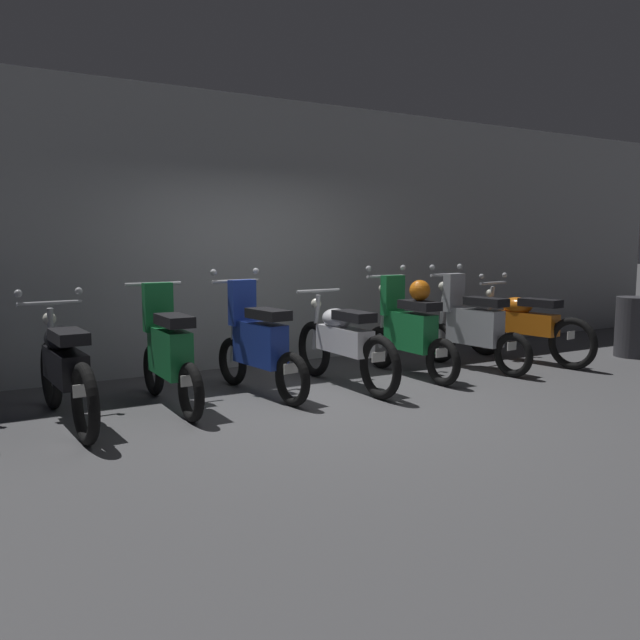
{
  "coord_description": "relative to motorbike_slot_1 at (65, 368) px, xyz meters",
  "views": [
    {
      "loc": [
        -3.2,
        -5.25,
        1.57
      ],
      "look_at": [
        0.18,
        0.58,
        0.75
      ],
      "focal_mm": 36.0,
      "sensor_mm": 36.0,
      "label": 1
    }
  ],
  "objects": [
    {
      "name": "motorbike_slot_3",
      "position": [
        1.9,
        0.17,
        0.04
      ],
      "size": [
        0.59,
        1.68,
        1.29
      ],
      "color": "black",
      "rests_on": "ground"
    },
    {
      "name": "back_wall",
      "position": [
        2.38,
        1.8,
        1.19
      ],
      "size": [
        16.0,
        0.3,
        3.36
      ],
      "primitive_type": "cube",
      "color": "#9EA0A3",
      "rests_on": "ground"
    },
    {
      "name": "motorbike_slot_5",
      "position": [
        3.81,
        0.11,
        0.08
      ],
      "size": [
        0.59,
        1.68,
        1.29
      ],
      "color": "black",
      "rests_on": "ground"
    },
    {
      "name": "motorbike_slot_2",
      "position": [
        0.95,
        0.14,
        0.03
      ],
      "size": [
        0.56,
        1.68,
        1.18
      ],
      "color": "black",
      "rests_on": "ground"
    },
    {
      "name": "motorbike_slot_1",
      "position": [
        0.0,
        0.0,
        0.0
      ],
      "size": [
        0.59,
        1.95,
        1.15
      ],
      "color": "black",
      "rests_on": "ground"
    },
    {
      "name": "ground_plane",
      "position": [
        2.38,
        -0.54,
        -0.49
      ],
      "size": [
        80.0,
        80.0,
        0.0
      ],
      "primitive_type": "plane",
      "color": "#4C4C4F"
    },
    {
      "name": "trash_bin",
      "position": [
        7.3,
        -0.4,
        -0.08
      ],
      "size": [
        0.49,
        0.49,
        0.82
      ],
      "primitive_type": "cylinder",
      "color": "#38383D",
      "rests_on": "ground"
    },
    {
      "name": "motorbike_slot_6",
      "position": [
        4.75,
        0.07,
        0.04
      ],
      "size": [
        0.59,
        1.68,
        1.29
      ],
      "color": "black",
      "rests_on": "ground"
    },
    {
      "name": "motorbike_slot_7",
      "position": [
        5.7,
        0.08,
        0.0
      ],
      "size": [
        0.58,
        1.94,
        1.15
      ],
      "color": "black",
      "rests_on": "ground"
    },
    {
      "name": "motorbike_slot_4",
      "position": [
        2.85,
        0.04,
        -0.0
      ],
      "size": [
        0.56,
        1.95,
        1.03
      ],
      "color": "black",
      "rests_on": "ground"
    }
  ]
}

